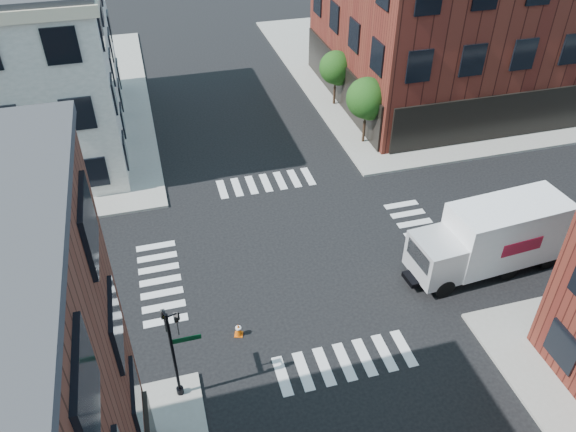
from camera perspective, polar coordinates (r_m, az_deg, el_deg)
The scene contains 8 objects.
ground at distance 28.92m, azimuth 1.01°, elevation -4.05°, with size 120.00×120.00×0.00m, color black.
sidewalk_ne at distance 53.44m, azimuth 17.07°, elevation 14.73°, with size 30.00×30.00×0.15m, color gray.
building_ne at distance 47.39m, azimuth 20.93°, elevation 18.87°, with size 25.00×16.00×12.00m, color #4D1913.
tree_near at distance 37.34m, azimuth 8.09°, elevation 11.57°, with size 2.69×2.69×4.49m.
tree_far at distance 42.54m, azimuth 4.95°, elevation 14.63°, with size 2.43×2.43×4.07m.
signal_pole at distance 21.51m, azimuth -11.53°, elevation -12.68°, with size 1.29×1.24×4.60m.
box_truck at distance 28.81m, azimuth 20.05°, elevation -2.06°, with size 8.17×3.01×3.63m.
traffic_cone at distance 25.04m, azimuth -5.06°, elevation -11.43°, with size 0.46×0.46×0.67m.
Camera 1 is at (-6.28, -20.86, 19.02)m, focal length 35.00 mm.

